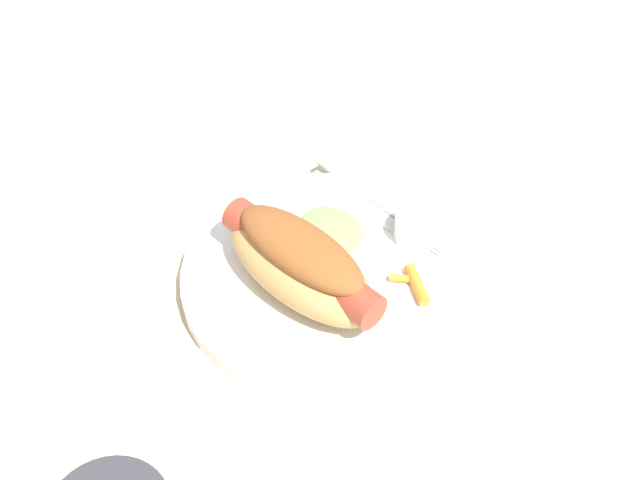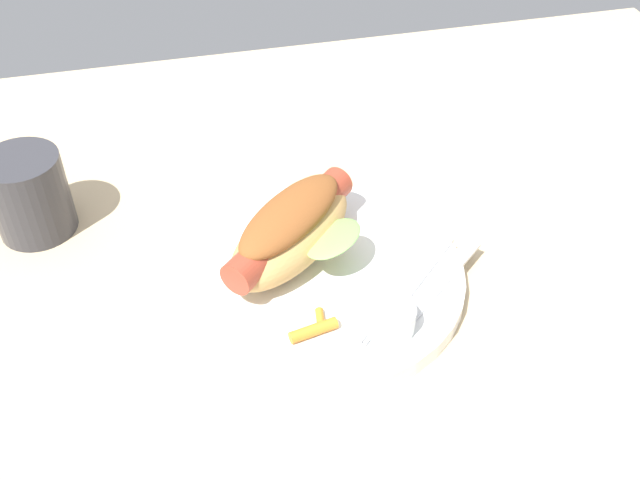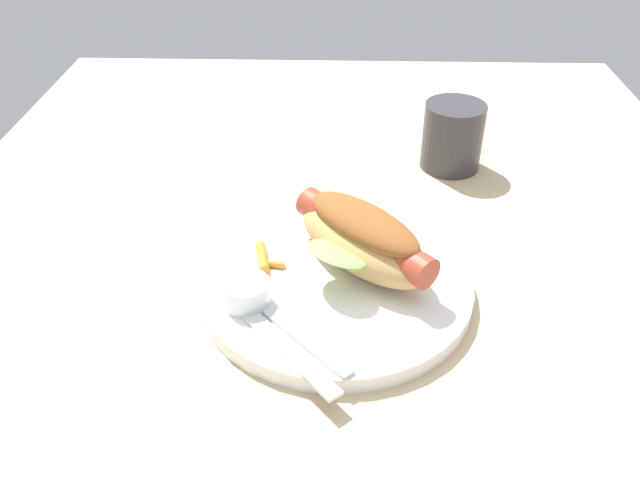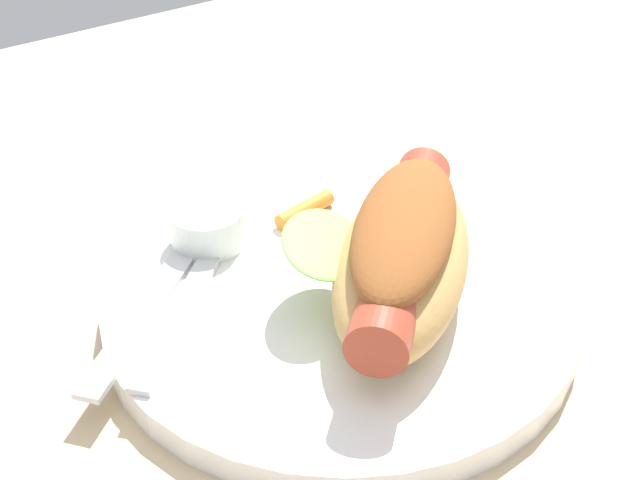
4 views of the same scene
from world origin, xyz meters
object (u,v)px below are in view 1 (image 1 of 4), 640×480
at_px(knife, 372,195).
at_px(hot_dog, 301,262).
at_px(sauce_ramekin, 419,228).
at_px(plate, 328,277).
at_px(carrot_garnish, 414,283).
at_px(fork, 369,211).

bearing_deg(knife, hot_dog, -70.80).
bearing_deg(sauce_ramekin, plate, -65.05).
bearing_deg(knife, carrot_garnish, -27.34).
bearing_deg(knife, plate, -66.10).
bearing_deg(sauce_ramekin, carrot_garnish, -9.87).
xyz_separation_m(sauce_ramekin, knife, (-0.05, -0.04, -0.01)).
bearing_deg(hot_dog, knife, 106.10).
bearing_deg(carrot_garnish, plate, -106.54).
bearing_deg(carrot_garnish, hot_dog, -90.26).
relative_size(sauce_ramekin, knife, 0.31).
xyz_separation_m(sauce_ramekin, carrot_garnish, (0.06, -0.01, -0.01)).
distance_m(sauce_ramekin, fork, 0.05).
height_order(sauce_ramekin, knife, sauce_ramekin).
distance_m(plate, fork, 0.08).
xyz_separation_m(hot_dog, knife, (-0.11, 0.07, -0.03)).
bearing_deg(plate, knife, 154.08).
bearing_deg(sauce_ramekin, knife, -146.62).
distance_m(plate, carrot_garnish, 0.07).
distance_m(plate, hot_dog, 0.05).
height_order(fork, carrot_garnish, carrot_garnish).
bearing_deg(knife, fork, -51.39).
height_order(plate, hot_dog, hot_dog).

